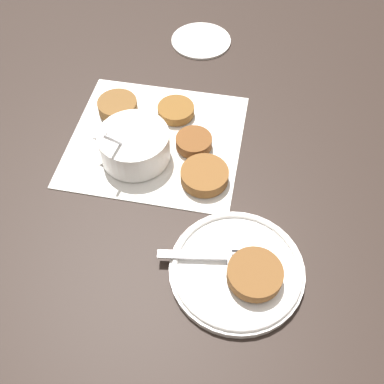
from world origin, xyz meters
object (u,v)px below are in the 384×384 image
(serving_plate, at_px, (237,269))
(fritter_on_plate, at_px, (255,274))
(extra_saucer, at_px, (201,40))
(sauce_bowl, at_px, (134,146))
(fork, at_px, (227,256))

(serving_plate, xyz_separation_m, fritter_on_plate, (-0.02, 0.02, 0.02))
(serving_plate, height_order, fritter_on_plate, fritter_on_plate)
(serving_plate, bearing_deg, extra_saucer, -85.57)
(sauce_bowl, height_order, serving_plate, sauce_bowl)
(fork, distance_m, extra_saucer, 0.51)
(extra_saucer, bearing_deg, fritter_on_plate, 96.57)
(sauce_bowl, xyz_separation_m, extra_saucer, (-0.11, -0.31, -0.02))
(fritter_on_plate, xyz_separation_m, fork, (0.04, -0.03, -0.01))
(fritter_on_plate, height_order, extra_saucer, fritter_on_plate)
(sauce_bowl, xyz_separation_m, fritter_on_plate, (-0.17, 0.22, -0.00))
(fork, bearing_deg, fritter_on_plate, 139.47)
(sauce_bowl, height_order, extra_saucer, sauce_bowl)
(sauce_bowl, distance_m, fork, 0.24)
(sauce_bowl, height_order, fritter_on_plate, sauce_bowl)
(sauce_bowl, relative_size, extra_saucer, 1.01)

